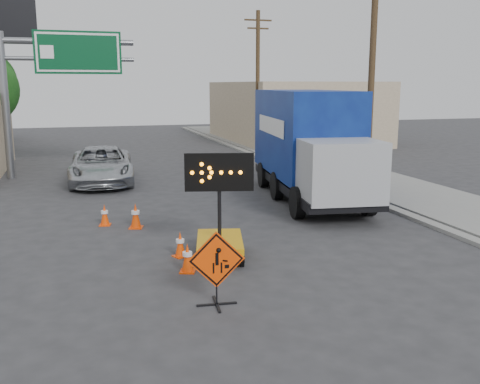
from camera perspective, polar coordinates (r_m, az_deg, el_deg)
name	(u,v)px	position (r m, az deg, el deg)	size (l,w,h in m)	color
ground	(268,311)	(10.87, 3.00, -12.59)	(100.00, 100.00, 0.00)	#2D2D30
curb_right	(300,173)	(26.90, 6.46, 2.01)	(0.40, 60.00, 0.12)	gray
sidewalk_right	(342,171)	(27.89, 10.80, 2.25)	(4.00, 60.00, 0.15)	gray
building_right_far	(293,112)	(42.67, 5.65, 8.51)	(10.00, 14.00, 4.60)	#C3AC8D
highway_gantry	(50,70)	(27.29, -19.63, 12.14)	(6.18, 0.38, 6.90)	slate
utility_pole_near	(371,78)	(22.45, 13.85, 11.77)	(1.80, 0.26, 9.00)	#47361E
utility_pole_far	(258,80)	(35.23, 1.90, 11.84)	(1.80, 0.26, 9.00)	#47361E
construction_sign	(216,267)	(10.85, -2.53, -7.95)	(1.17, 0.83, 1.56)	black
arrow_board	(220,235)	(13.79, -2.19, -4.59)	(1.71, 2.15, 2.74)	#D0930B
pickup_truck	(102,165)	(25.07, -14.55, 2.79)	(2.72, 5.90, 1.64)	#B5B9BD
box_truck	(308,151)	(20.90, 7.30, 4.39)	(3.79, 9.11, 4.19)	black
cone_a	(187,258)	(12.91, -5.63, -6.99)	(0.46, 0.46, 0.71)	#F94205
cone_b	(180,244)	(14.05, -6.40, -5.55)	(0.45, 0.45, 0.68)	#F94205
cone_c	(136,216)	(17.00, -11.08, -2.49)	(0.50, 0.50, 0.79)	#F94205
cone_d	(105,215)	(17.56, -14.24, -2.37)	(0.41, 0.41, 0.68)	#F94205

